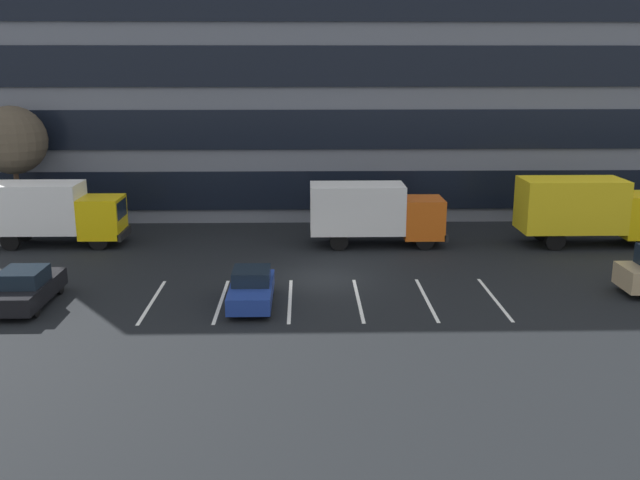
{
  "coord_description": "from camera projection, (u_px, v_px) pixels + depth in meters",
  "views": [
    {
      "loc": [
        -0.81,
        -30.32,
        9.49
      ],
      "look_at": [
        -0.07,
        1.46,
        1.4
      ],
      "focal_mm": 39.64,
      "sensor_mm": 36.0,
      "label": 1
    }
  ],
  "objects": [
    {
      "name": "office_building",
      "position": [
        315.0,
        68.0,
        46.91
      ],
      "size": [
        40.96,
        13.57,
        18.0
      ],
      "color": "slate",
      "rests_on": "ground_plane"
    },
    {
      "name": "sedan_navy",
      "position": [
        251.0,
        288.0,
        28.15
      ],
      "size": [
        1.68,
        4.0,
        1.43
      ],
      "color": "navy",
      "rests_on": "ground_plane"
    },
    {
      "name": "ground_plane",
      "position": [
        322.0,
        278.0,
        31.74
      ],
      "size": [
        120.0,
        120.0,
        0.0
      ],
      "primitive_type": "plane",
      "color": "black"
    },
    {
      "name": "bare_tree",
      "position": [
        12.0,
        140.0,
        39.2
      ],
      "size": [
        3.79,
        3.79,
        7.11
      ],
      "color": "#473323",
      "rests_on": "ground_plane"
    },
    {
      "name": "box_truck_orange",
      "position": [
        374.0,
        211.0,
        36.92
      ],
      "size": [
        7.07,
        2.34,
        3.28
      ],
      "color": "#D85914",
      "rests_on": "ground_plane"
    },
    {
      "name": "sedan_black",
      "position": [
        26.0,
        288.0,
        28.0
      ],
      "size": [
        1.82,
        4.34,
        1.56
      ],
      "color": "black",
      "rests_on": "ground_plane"
    },
    {
      "name": "box_truck_yellow",
      "position": [
        52.0,
        211.0,
        36.93
      ],
      "size": [
        7.19,
        2.38,
        3.33
      ],
      "color": "yellow",
      "rests_on": "ground_plane"
    },
    {
      "name": "box_truck_yellow_all",
      "position": [
        589.0,
        208.0,
        36.96
      ],
      "size": [
        7.65,
        2.53,
        3.55
      ],
      "color": "yellow",
      "rests_on": "ground_plane"
    },
    {
      "name": "lot_markings",
      "position": [
        324.0,
        300.0,
        28.82
      ],
      "size": [
        14.14,
        5.4,
        0.01
      ],
      "color": "silver",
      "rests_on": "ground_plane"
    }
  ]
}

